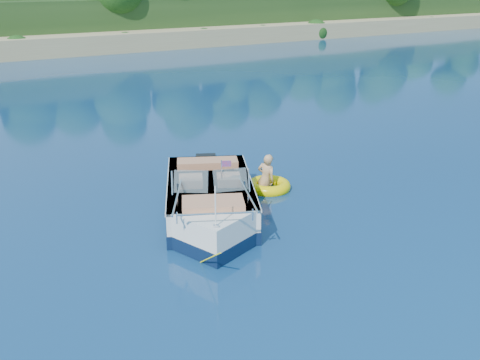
% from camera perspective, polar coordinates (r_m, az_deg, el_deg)
% --- Properties ---
extents(ground, '(160.00, 160.00, 0.00)m').
position_cam_1_polar(ground, '(12.14, 5.42, -7.82)').
color(ground, '#091C3F').
rests_on(ground, ground).
extents(motorboat, '(3.76, 5.67, 2.03)m').
position_cam_1_polar(motorboat, '(13.62, -3.15, -2.60)').
color(motorboat, silver).
rests_on(motorboat, ground).
extents(tow_tube, '(1.36, 1.36, 0.34)m').
position_cam_1_polar(tow_tube, '(15.62, 3.08, -0.65)').
color(tow_tube, yellow).
rests_on(tow_tube, ground).
extents(boy, '(0.69, 0.92, 1.65)m').
position_cam_1_polar(boy, '(15.66, 2.66, -0.93)').
color(boy, tan).
rests_on(boy, ground).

